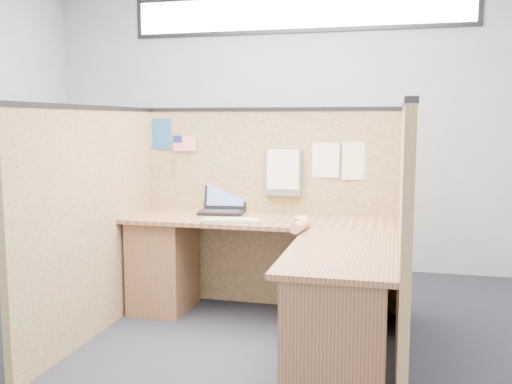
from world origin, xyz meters
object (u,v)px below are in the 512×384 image
(laptop, at_px, (224,204))
(keyboard, at_px, (231,221))
(l_desk, at_px, (273,280))
(mouse, at_px, (303,222))

(laptop, distance_m, keyboard, 0.45)
(keyboard, bearing_deg, laptop, 102.52)
(l_desk, bearing_deg, keyboard, 150.73)
(l_desk, distance_m, keyboard, 0.52)
(laptop, xyz_separation_m, keyboard, (0.17, -0.42, -0.05))
(l_desk, xyz_separation_m, laptop, (-0.51, 0.61, 0.40))
(laptop, relative_size, mouse, 3.41)
(mouse, bearing_deg, l_desk, -130.81)
(keyboard, bearing_deg, l_desk, -39.54)
(l_desk, xyz_separation_m, keyboard, (-0.34, 0.19, 0.35))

